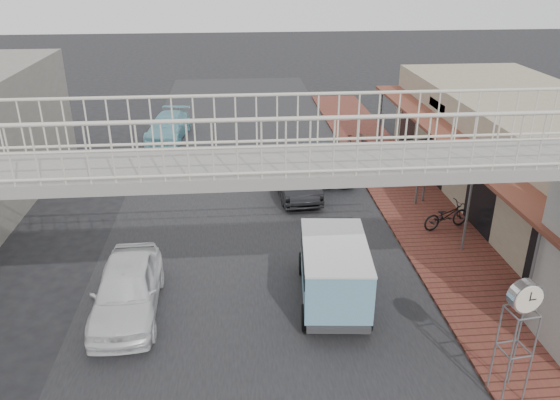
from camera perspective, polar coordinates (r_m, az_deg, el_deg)
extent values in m
plane|color=black|center=(16.82, -2.62, -8.12)|extent=(120.00, 120.00, 0.00)
cube|color=black|center=(16.82, -2.62, -8.11)|extent=(10.00, 60.00, 0.01)
cube|color=brown|center=(20.62, 15.35, -2.46)|extent=(3.00, 40.00, 0.10)
cube|color=gray|center=(22.64, 25.84, 3.70)|extent=(6.00, 18.00, 4.00)
cube|color=brown|center=(20.89, 18.41, 5.95)|extent=(1.80, 18.00, 0.12)
cube|color=silver|center=(24.03, 16.19, 9.49)|extent=(0.08, 2.60, 0.90)
cube|color=#B21914|center=(18.36, 23.06, 4.15)|extent=(0.08, 2.20, 0.80)
cube|color=gray|center=(10.94, -2.17, 3.55)|extent=(14.00, 2.00, 0.24)
cube|color=beige|center=(11.64, -2.47, 8.28)|extent=(14.00, 0.08, 1.10)
cube|color=beige|center=(9.83, -1.94, 5.28)|extent=(14.00, 0.08, 1.10)
imported|color=white|center=(15.53, -15.70, -8.95)|extent=(1.84, 4.30, 1.45)
imported|color=black|center=(22.36, 1.56, 2.38)|extent=(1.82, 4.38, 1.41)
imported|color=#6CABBC|center=(24.64, 4.80, 4.34)|extent=(2.70, 5.09, 1.36)
imported|color=#6DAFBD|center=(30.12, -11.60, 7.54)|extent=(2.41, 4.67, 1.29)
cylinder|color=black|center=(16.84, 2.42, -6.68)|extent=(0.31, 0.73, 0.71)
cylinder|color=black|center=(16.97, 7.78, -6.64)|extent=(0.31, 0.73, 0.71)
cylinder|color=black|center=(14.56, 2.77, -12.17)|extent=(0.31, 0.73, 0.71)
cylinder|color=black|center=(14.71, 9.05, -12.06)|extent=(0.31, 0.73, 0.71)
cube|color=#71AAC4|center=(15.03, 5.71, -7.16)|extent=(2.01, 3.38, 1.36)
cube|color=#71AAC4|center=(16.76, 5.13, -4.53)|extent=(1.71, 1.06, 0.91)
cube|color=black|center=(14.84, 5.76, -5.92)|extent=(2.00, 2.78, 0.51)
cube|color=silver|center=(14.68, 5.82, -4.80)|extent=(2.03, 3.38, 0.06)
imported|color=black|center=(20.20, 16.98, -1.56)|extent=(1.94, 1.15, 0.96)
imported|color=black|center=(26.81, 7.76, 5.74)|extent=(1.85, 1.04, 1.07)
cylinder|color=#59595B|center=(13.13, 21.55, -14.14)|extent=(0.04, 0.04, 2.19)
cylinder|color=#59595B|center=(13.40, 23.47, -13.64)|extent=(0.04, 0.04, 2.19)
cylinder|color=#59595B|center=(12.81, 22.83, -15.46)|extent=(0.04, 0.04, 2.19)
cylinder|color=#59595B|center=(13.08, 24.78, -14.91)|extent=(0.04, 0.04, 2.19)
cylinder|color=silver|center=(12.29, 24.26, -9.14)|extent=(0.74, 0.34, 0.71)
cylinder|color=beige|center=(12.21, 24.61, -9.45)|extent=(0.62, 0.10, 0.63)
cylinder|color=beige|center=(12.38, 23.92, -8.83)|extent=(0.62, 0.10, 0.63)
cylinder|color=#59595B|center=(21.62, 14.29, 2.83)|extent=(0.09, 0.09, 2.61)
cube|color=black|center=(21.28, 14.59, 5.17)|extent=(1.05, 0.36, 0.81)
cone|color=black|center=(21.73, 16.24, 5.37)|extent=(0.80, 1.10, 0.99)
cube|color=white|center=(21.25, 14.53, 5.02)|extent=(0.69, 0.21, 0.54)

